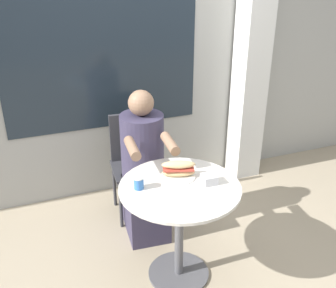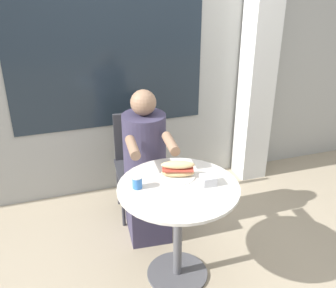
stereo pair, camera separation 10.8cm
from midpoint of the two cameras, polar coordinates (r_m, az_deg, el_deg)
The scene contains 9 objects.
ground_plane at distance 2.95m, azimuth 2.45°, elevation -18.34°, with size 8.00×8.00×0.00m, color tan.
storefront_wall at distance 3.46m, azimuth -5.12°, elevation 14.71°, with size 8.00×0.09×2.80m.
lattice_pillar at distance 3.79m, azimuth 13.89°, elevation 11.92°, with size 0.26×0.26×2.40m.
cafe_table at distance 2.61m, azimuth 2.67°, elevation -9.73°, with size 0.78×0.78×0.73m.
diner_chair at distance 3.35m, azimuth -3.67°, elevation -1.54°, with size 0.41×0.41×0.87m.
seated_diner at distance 3.06m, azimuth -2.19°, elevation -4.40°, with size 0.37×0.60×1.19m.
sandwich_on_plate at distance 2.57m, azimuth 2.64°, elevation -3.85°, with size 0.23×0.22×0.12m.
drink_cup at distance 2.46m, azimuth -3.24°, elevation -5.53°, with size 0.06×0.06×0.08m.
napkin_box at distance 2.52m, azimuth 7.07°, elevation -5.24°, with size 0.09×0.09×0.06m.
Camera 2 is at (-0.73, -2.00, 2.04)m, focal length 42.00 mm.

